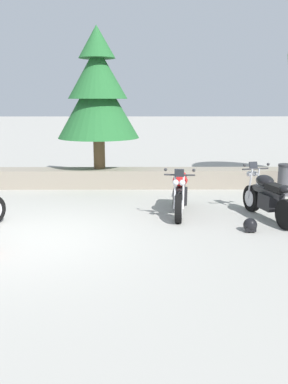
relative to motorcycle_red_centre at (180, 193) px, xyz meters
The scene contains 7 objects.
ground_plane 3.48m from the motorcycle_red_centre, 149.12° to the right, with size 120.00×120.00×0.00m, color #A3A099.
stone_wall 4.24m from the motorcycle_red_centre, 134.33° to the left, with size 36.00×0.80×0.55m, color gray.
motorcycle_red_centre is the anchor object (origin of this frame).
motorcycle_black_far_right 1.95m from the motorcycle_red_centre, 12.66° to the right, with size 0.85×2.04×1.18m.
rider_helmet 1.89m from the motorcycle_red_centre, 46.09° to the right, with size 0.28×0.28×0.28m.
pine_tree_mid_left 4.49m from the motorcycle_red_centre, 124.18° to the left, with size 2.41×2.41×4.12m.
trash_bin 3.67m from the motorcycle_red_centre, 31.78° to the left, with size 0.46×0.46×0.86m.
Camera 1 is at (2.06, -7.36, 2.58)m, focal length 38.20 mm.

